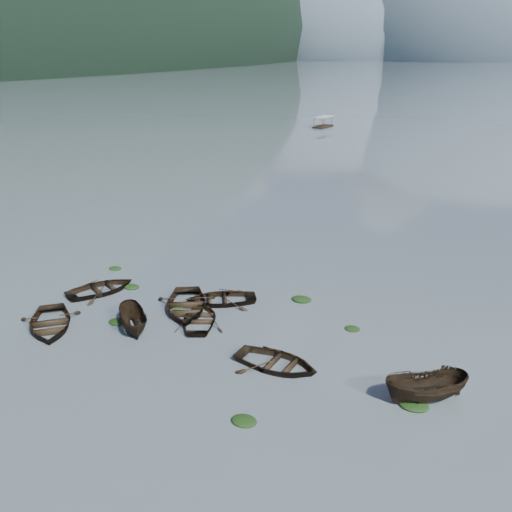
% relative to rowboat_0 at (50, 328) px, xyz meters
% --- Properties ---
extents(ground_plane, '(2400.00, 2400.00, 0.00)m').
position_rel_rowboat_0_xyz_m(ground_plane, '(7.52, -1.33, 0.00)').
color(ground_plane, '#515D65').
extents(haze_mtn_a, '(520.00, 520.00, 280.00)m').
position_rel_rowboat_0_xyz_m(haze_mtn_a, '(-252.48, 898.67, 0.00)').
color(haze_mtn_a, '#475666').
rests_on(haze_mtn_a, ground).
extents(haze_mtn_b, '(520.00, 520.00, 340.00)m').
position_rel_rowboat_0_xyz_m(haze_mtn_b, '(-52.48, 898.67, 0.00)').
color(haze_mtn_b, '#475666').
rests_on(haze_mtn_b, ground).
extents(rowboat_0, '(5.74, 5.81, 0.99)m').
position_rel_rowboat_0_xyz_m(rowboat_0, '(0.00, 0.00, 0.00)').
color(rowboat_0, black).
rests_on(rowboat_0, ground).
extents(rowboat_1, '(4.72, 5.28, 0.90)m').
position_rel_rowboat_0_xyz_m(rowboat_1, '(-0.78, 5.16, 0.00)').
color(rowboat_1, black).
rests_on(rowboat_1, ground).
extents(rowboat_2, '(3.67, 3.61, 1.44)m').
position_rel_rowboat_0_xyz_m(rowboat_2, '(4.32, 1.93, 0.00)').
color(rowboat_2, black).
rests_on(rowboat_2, ground).
extents(rowboat_3, '(4.25, 4.77, 0.82)m').
position_rel_rowboat_0_xyz_m(rowboat_3, '(7.12, 4.37, 0.00)').
color(rowboat_3, black).
rests_on(rowboat_3, ground).
extents(rowboat_4, '(4.44, 3.27, 0.89)m').
position_rel_rowboat_0_xyz_m(rowboat_4, '(12.99, 1.83, 0.00)').
color(rowboat_4, black).
rests_on(rowboat_4, ground).
extents(rowboat_5, '(4.05, 3.76, 1.55)m').
position_rel_rowboat_0_xyz_m(rowboat_5, '(20.06, 2.18, 0.00)').
color(rowboat_5, black).
rests_on(rowboat_5, ground).
extents(rowboat_6, '(5.72, 6.23, 1.05)m').
position_rel_rowboat_0_xyz_m(rowboat_6, '(5.51, 5.30, 0.00)').
color(rowboat_6, black).
rests_on(rowboat_6, ground).
extents(rowboat_7, '(5.28, 4.92, 0.89)m').
position_rel_rowboat_0_xyz_m(rowboat_7, '(6.82, 7.22, 0.00)').
color(rowboat_7, black).
rests_on(rowboat_7, ground).
extents(weed_clump_0, '(1.04, 0.85, 0.23)m').
position_rel_rowboat_0_xyz_m(weed_clump_0, '(2.91, 2.20, 0.00)').
color(weed_clump_0, black).
rests_on(weed_clump_0, ground).
extents(weed_clump_1, '(1.07, 0.86, 0.24)m').
position_rel_rowboat_0_xyz_m(weed_clump_1, '(0.50, 6.60, 0.00)').
color(weed_clump_1, black).
rests_on(weed_clump_1, ground).
extents(weed_clump_2, '(1.12, 0.90, 0.24)m').
position_rel_rowboat_0_xyz_m(weed_clump_2, '(13.58, -2.73, 0.00)').
color(weed_clump_2, black).
rests_on(weed_clump_2, ground).
extents(weed_clump_3, '(0.88, 0.74, 0.20)m').
position_rel_rowboat_0_xyz_m(weed_clump_3, '(15.13, 7.32, 0.00)').
color(weed_clump_3, black).
rests_on(weed_clump_3, ground).
extents(weed_clump_4, '(1.31, 1.04, 0.27)m').
position_rel_rowboat_0_xyz_m(weed_clump_4, '(19.70, 1.51, 0.00)').
color(weed_clump_4, black).
rests_on(weed_clump_4, ground).
extents(weed_clump_5, '(0.95, 0.77, 0.20)m').
position_rel_rowboat_0_xyz_m(weed_clump_5, '(-2.63, 8.77, 0.00)').
color(weed_clump_5, black).
rests_on(weed_clump_5, ground).
extents(weed_clump_6, '(0.86, 0.72, 0.18)m').
position_rel_rowboat_0_xyz_m(weed_clump_6, '(4.85, 5.35, 0.00)').
color(weed_clump_6, black).
rests_on(weed_clump_6, ground).
extents(weed_clump_7, '(1.26, 1.01, 0.27)m').
position_rel_rowboat_0_xyz_m(weed_clump_7, '(11.17, 9.66, 0.00)').
color(weed_clump_7, black).
rests_on(weed_clump_7, ground).
extents(pontoon_left, '(2.68, 5.39, 1.99)m').
position_rel_rowboat_0_xyz_m(pontoon_left, '(-15.59, 87.24, 0.00)').
color(pontoon_left, black).
rests_on(pontoon_left, ground).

